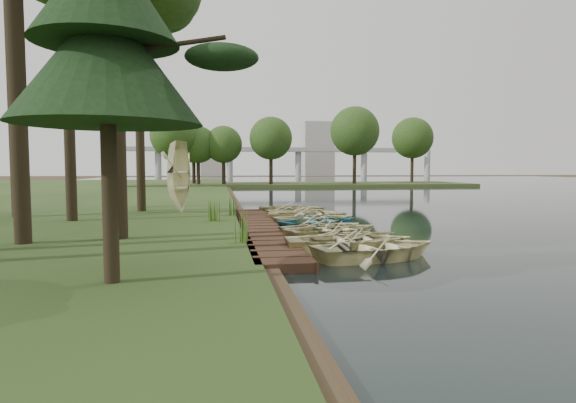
{
  "coord_description": "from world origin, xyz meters",
  "views": [
    {
      "loc": [
        -3.26,
        -19.6,
        2.67
      ],
      "look_at": [
        -0.18,
        1.66,
        1.16
      ],
      "focal_mm": 30.0,
      "sensor_mm": 36.0,
      "label": 1
    }
  ],
  "objects": [
    {
      "name": "peninsula",
      "position": [
        8.0,
        50.0,
        0.23
      ],
      "size": [
        50.0,
        14.0,
        0.45
      ],
      "primitive_type": "cube",
      "color": "#38461F",
      "rests_on": "ground"
    },
    {
      "name": "rowboat_0",
      "position": [
        1.26,
        -6.43,
        0.45
      ],
      "size": [
        4.42,
        3.61,
        0.8
      ],
      "primitive_type": "imported",
      "rotation": [
        0.0,
        0.0,
        1.81
      ],
      "color": "beige",
      "rests_on": "water"
    },
    {
      "name": "rowboat_7",
      "position": [
        1.04,
        3.37,
        0.46
      ],
      "size": [
        4.21,
        3.23,
        0.81
      ],
      "primitive_type": "imported",
      "rotation": [
        0.0,
        0.0,
        1.46
      ],
      "color": "beige",
      "rests_on": "water"
    },
    {
      "name": "boardwalk",
      "position": [
        -1.6,
        0.0,
        0.15
      ],
      "size": [
        1.6,
        16.0,
        0.3
      ],
      "primitive_type": "cube",
      "color": "#392316",
      "rests_on": "ground"
    },
    {
      "name": "rowboat_4",
      "position": [
        0.82,
        -1.34,
        0.42
      ],
      "size": [
        4.23,
        3.68,
        0.73
      ],
      "primitive_type": "imported",
      "rotation": [
        0.0,
        0.0,
        1.96
      ],
      "color": "beige",
      "rests_on": "water"
    },
    {
      "name": "reeds_3",
      "position": [
        -2.6,
        4.43,
        0.83
      ],
      "size": [
        0.6,
        0.6,
        1.07
      ],
      "primitive_type": "cone",
      "color": "#3F661E",
      "rests_on": "bank"
    },
    {
      "name": "ground",
      "position": [
        0.0,
        0.0,
        0.0
      ],
      "size": [
        300.0,
        300.0,
        0.0
      ],
      "primitive_type": "plane",
      "color": "#3D2F1D"
    },
    {
      "name": "rowboat_10",
      "position": [
        0.93,
        7.42,
        0.44
      ],
      "size": [
        4.38,
        3.66,
        0.78
      ],
      "primitive_type": "imported",
      "rotation": [
        0.0,
        0.0,
        1.28
      ],
      "color": "beige",
      "rests_on": "water"
    },
    {
      "name": "rowboat_3",
      "position": [
        0.94,
        -2.33,
        0.44
      ],
      "size": [
        4.48,
        3.81,
        0.79
      ],
      "primitive_type": "imported",
      "rotation": [
        0.0,
        0.0,
        1.9
      ],
      "color": "beige",
      "rests_on": "water"
    },
    {
      "name": "stored_rowboat",
      "position": [
        -5.26,
        6.36,
        0.69
      ],
      "size": [
        4.6,
        4.12,
        0.78
      ],
      "primitive_type": "imported",
      "rotation": [
        3.14,
        0.0,
        1.1
      ],
      "color": "beige",
      "rests_on": "bank"
    },
    {
      "name": "reeds_1",
      "position": [
        -3.46,
        2.08,
        0.8
      ],
      "size": [
        0.6,
        0.6,
        1.0
      ],
      "primitive_type": "cone",
      "color": "#3F661E",
      "rests_on": "bank"
    },
    {
      "name": "rowboat_1",
      "position": [
        0.79,
        -5.14,
        0.47
      ],
      "size": [
        4.04,
        2.89,
        0.83
      ],
      "primitive_type": "imported",
      "rotation": [
        0.0,
        0.0,
        1.58
      ],
      "color": "beige",
      "rests_on": "water"
    },
    {
      "name": "bridge",
      "position": [
        12.31,
        120.0,
        7.08
      ],
      "size": [
        95.9,
        4.0,
        8.6
      ],
      "color": "#A5A5A0",
      "rests_on": "ground"
    },
    {
      "name": "rowboat_2",
      "position": [
        1.29,
        -3.92,
        0.4
      ],
      "size": [
        3.87,
        3.2,
        0.7
      ],
      "primitive_type": "imported",
      "rotation": [
        0.0,
        0.0,
        1.84
      ],
      "color": "beige",
      "rests_on": "water"
    },
    {
      "name": "rowboat_6",
      "position": [
        1.07,
        1.68,
        0.44
      ],
      "size": [
        4.13,
        3.25,
        0.78
      ],
      "primitive_type": "imported",
      "rotation": [
        0.0,
        0.0,
        1.74
      ],
      "color": "beige",
      "rests_on": "water"
    },
    {
      "name": "tree_6",
      "position": [
        -7.93,
        10.51,
        11.97
      ],
      "size": [
        3.95,
        3.95,
        13.64
      ],
      "color": "black",
      "rests_on": "bank"
    },
    {
      "name": "rowboat_9",
      "position": [
        0.92,
        6.05,
        0.38
      ],
      "size": [
        3.6,
        2.93,
        0.66
      ],
      "primitive_type": "imported",
      "rotation": [
        0.0,
        0.0,
        1.8
      ],
      "color": "beige",
      "rests_on": "water"
    },
    {
      "name": "rowboat_5",
      "position": [
        1.05,
        0.43,
        0.44
      ],
      "size": [
        4.47,
        3.88,
        0.77
      ],
      "primitive_type": "imported",
      "rotation": [
        0.0,
        0.0,
        1.96
      ],
      "color": "teal",
      "rests_on": "water"
    },
    {
      "name": "tree_4",
      "position": [
        -7.44,
        7.57,
        11.05
      ],
      "size": [
        4.74,
        4.74,
        12.9
      ],
      "color": "black",
      "rests_on": "bank"
    },
    {
      "name": "building_b",
      "position": [
        -5.0,
        145.0,
        6.0
      ],
      "size": [
        8.0,
        8.0,
        12.0
      ],
      "primitive_type": "cube",
      "color": "#A5A5A0",
      "rests_on": "ground"
    },
    {
      "name": "rowboat_8",
      "position": [
        1.3,
        4.62,
        0.42
      ],
      "size": [
        3.73,
        2.81,
        0.73
      ],
      "primitive_type": "imported",
      "rotation": [
        0.0,
        0.0,
        1.49
      ],
      "color": "beige",
      "rests_on": "water"
    },
    {
      "name": "reeds_0",
      "position": [
        -2.6,
        -4.41,
        0.83
      ],
      "size": [
        0.6,
        0.6,
        1.07
      ],
      "primitive_type": "cone",
      "color": "#3F661E",
      "rests_on": "bank"
    },
    {
      "name": "pine_tree",
      "position": [
        -5.46,
        -9.36,
        5.58
      ],
      "size": [
        3.8,
        3.8,
        8.34
      ],
      "color": "black",
      "rests_on": "bank"
    },
    {
      "name": "reeds_2",
      "position": [
        -3.48,
        1.88,
        0.79
      ],
      "size": [
        0.6,
        0.6,
        0.97
      ],
      "primitive_type": "cone",
      "color": "#3F661E",
      "rests_on": "bank"
    },
    {
      "name": "far_trees",
      "position": [
        4.67,
        50.0,
        6.43
      ],
      "size": [
        45.6,
        5.6,
        8.8
      ],
      "color": "black",
      "rests_on": "peninsula"
    },
    {
      "name": "building_a",
      "position": [
        30.0,
        140.0,
        9.0
      ],
      "size": [
        10.0,
        8.0,
        18.0
      ],
      "primitive_type": "cube",
      "color": "#A5A5A0",
      "rests_on": "ground"
    }
  ]
}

